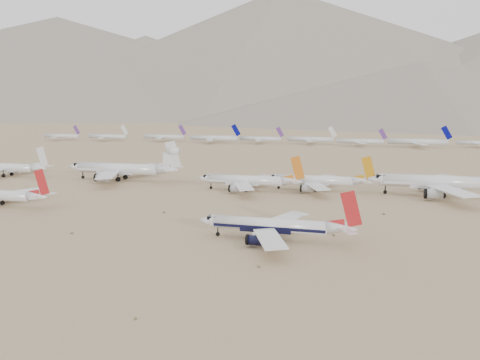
{
  "coord_description": "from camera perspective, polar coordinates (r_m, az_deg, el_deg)",
  "views": [
    {
      "loc": [
        32.06,
        -121.2,
        34.1
      ],
      "look_at": [
        -13.01,
        43.96,
        7.0
      ],
      "focal_mm": 35.0,
      "sensor_mm": 36.0,
      "label": 1
    }
  ],
  "objects": [
    {
      "name": "row2_navy_widebody",
      "position": [
        193.64,
        23.67,
        -0.29
      ],
      "size": [
        54.29,
        53.09,
        19.31
      ],
      "color": "silver",
      "rests_on": "ground"
    },
    {
      "name": "distant_storage_row",
      "position": [
        423.27,
        6.83,
        4.92
      ],
      "size": [
        527.53,
        56.43,
        16.15
      ],
      "color": "silver",
      "rests_on": "ground"
    },
    {
      "name": "row2_orange_tail",
      "position": [
        189.73,
        1.14,
        -0.08
      ],
      "size": [
        41.86,
        40.95,
        14.93
      ],
      "color": "silver",
      "rests_on": "ground"
    },
    {
      "name": "ground",
      "position": [
        129.92,
        0.43,
        -6.22
      ],
      "size": [
        7000.0,
        7000.0,
        0.0
      ],
      "primitive_type": "plane",
      "color": "#927B55",
      "rests_on": "ground"
    },
    {
      "name": "row2_gold_tail",
      "position": [
        192.74,
        9.53,
        -0.07
      ],
      "size": [
        41.59,
        40.67,
        14.81
      ],
      "color": "silver",
      "rests_on": "ground"
    },
    {
      "name": "row2_white_trijet",
      "position": [
        222.33,
        -13.95,
        1.35
      ],
      "size": [
        53.96,
        52.73,
        19.12
      ],
      "color": "silver",
      "rests_on": "ground"
    },
    {
      "name": "main_airliner",
      "position": [
        120.35,
        4.42,
        -5.59
      ],
      "size": [
        39.61,
        38.69,
        13.98
      ],
      "color": "silver",
      "rests_on": "ground"
    },
    {
      "name": "mountain_range",
      "position": [
        1776.5,
        16.93,
        13.66
      ],
      "size": [
        7354.0,
        3024.0,
        470.0
      ],
      "color": "slate",
      "rests_on": "ground"
    },
    {
      "name": "desert_scrub",
      "position": [
        118.56,
        -15.47,
        -7.91
      ],
      "size": [
        219.83,
        121.67,
        0.63
      ],
      "color": "brown",
      "rests_on": "ground"
    },
    {
      "name": "row2_white_twin",
      "position": [
        255.09,
        -26.43,
        1.34
      ],
      "size": [
        42.77,
        41.85,
        15.28
      ],
      "color": "silver",
      "rests_on": "ground"
    }
  ]
}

